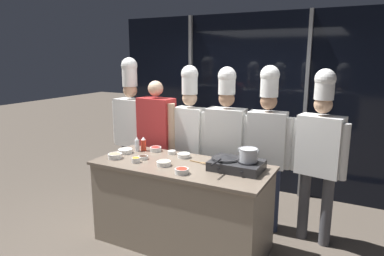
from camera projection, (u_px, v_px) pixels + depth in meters
The scene contains 24 objects.
ground_plane at pixel (182, 243), 3.87m from camera, with size 24.00×24.00×0.00m, color brown.
window_wall_back at pixel (244, 103), 5.35m from camera, with size 4.37×0.09×2.70m.
demo_counter at pixel (182, 204), 3.77m from camera, with size 1.92×0.83×0.93m.
portable_stove at pixel (237, 165), 3.49m from camera, with size 0.52×0.39×0.11m.
frying_pan at pixel (226, 157), 3.52m from camera, with size 0.30×0.51×0.04m.
stock_pot at pixel (248, 155), 3.41m from camera, with size 0.21×0.18×0.14m.
squeeze_bottle_chili at pixel (144, 144), 4.18m from camera, with size 0.07×0.07×0.17m.
squeeze_bottle_clear at pixel (137, 144), 4.15m from camera, with size 0.05×0.05×0.18m.
prep_bowl_onion at pixel (172, 152), 4.04m from camera, with size 0.10×0.10×0.04m.
prep_bowl_soy_glaze at pixel (143, 157), 3.85m from camera, with size 0.11×0.11×0.04m.
prep_bowl_bean_sprouts at pixel (125, 151), 4.09m from camera, with size 0.17×0.17×0.05m.
prep_bowl_bell_pepper at pixel (156, 149), 4.16m from camera, with size 0.14×0.14×0.05m.
prep_bowl_mushrooms at pixel (115, 156), 3.87m from camera, with size 0.16×0.16×0.06m.
prep_bowl_carrots at pixel (136, 160), 3.73m from camera, with size 0.10×0.10×0.05m.
prep_bowl_chili_flakes at pixel (182, 171), 3.37m from camera, with size 0.14×0.14×0.06m.
prep_bowl_noodles at pixel (184, 155), 3.90m from camera, with size 0.15×0.15×0.05m.
prep_bowl_ginger at pixel (164, 163), 3.62m from camera, with size 0.15×0.15×0.05m.
serving_spoon_slotted at pixel (201, 163), 3.70m from camera, with size 0.21×0.06×0.02m.
chef_head at pixel (131, 121), 4.82m from camera, with size 0.60×0.27×2.05m.
person_guest at pixel (156, 133), 4.58m from camera, with size 0.63×0.28×1.76m.
chef_sous at pixel (190, 129), 4.37m from camera, with size 0.52×0.24×1.96m.
chef_line at pixel (226, 136), 4.16m from camera, with size 0.61×0.26×1.95m.
chef_pastry at pixel (267, 138), 3.95m from camera, with size 0.57×0.26×1.97m.
chef_apprentice at pixel (320, 146), 3.68m from camera, with size 0.60×0.32×1.95m.
Camera 1 is at (1.72, -3.06, 2.08)m, focal length 32.00 mm.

